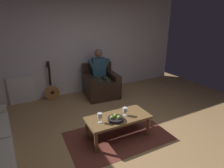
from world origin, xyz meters
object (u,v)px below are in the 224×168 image
Objects in this scene: armchair at (101,85)px; guitar at (52,91)px; coffee_table at (118,120)px; wine_glass_far at (100,116)px; wine_glass_near at (125,110)px; fruit_bowl at (116,119)px; person_seated at (100,72)px.

guitar reaches higher than armchair.
guitar is (0.72, -2.26, -0.12)m from coffee_table.
coffee_table is at bearing -176.80° from wine_glass_far.
guitar reaches higher than wine_glass_near.
armchair is at bearing -107.88° from fruit_bowl.
armchair is 3.40× the size of fruit_bowl.
person_seated is 2.00m from coffee_table.
wine_glass_near is 0.49m from wine_glass_far.
wine_glass_near is (0.40, 1.88, 0.19)m from armchair.
armchair is 0.37m from person_seated.
wine_glass_far is (0.89, 1.89, 0.21)m from armchair.
person_seated is 1.96m from wine_glass_near.
wine_glass_far reaches higher than fruit_bowl.
coffee_table is 0.16m from fruit_bowl.
guitar is (1.25, -0.39, -0.09)m from armchair.
person_seated reaches higher than armchair.
guitar is at bearing -10.42° from person_seated.
fruit_bowl is (0.63, 1.99, -0.24)m from person_seated.
armchair is at bearing -115.32° from wine_glass_far.
wine_glass_near is at bearing -162.23° from fruit_bowl.
coffee_table is at bearing -139.60° from fruit_bowl.
wine_glass_far is at bearing 3.20° from coffee_table.
wine_glass_far is (0.90, 1.92, -0.16)m from person_seated.
guitar reaches higher than coffee_table.
coffee_table is 1.12× the size of guitar.
armchair is 6.11× the size of wine_glass_near.
coffee_table is 2.38m from guitar.
armchair is at bearing 162.54° from guitar.
wine_glass_far is (0.49, 0.01, 0.02)m from wine_glass_near.
person_seated is (-0.00, -0.03, 0.37)m from armchair.
armchair is 1.31m from guitar.
wine_glass_far is at bearing -14.00° from fruit_bowl.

